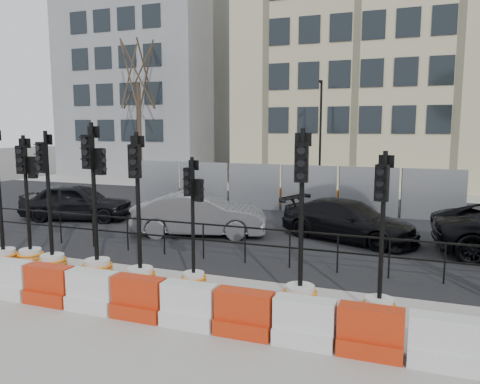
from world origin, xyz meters
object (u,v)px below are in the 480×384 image
at_px(car_a, 77,202).
at_px(car_c, 348,221).
at_px(traffic_signal_h, 380,284).
at_px(traffic_signal_a, 2,238).
at_px(traffic_signal_d, 96,242).

height_order(car_a, car_c, car_a).
distance_m(traffic_signal_h, car_a, 12.89).
xyz_separation_m(traffic_signal_h, car_c, (-1.35, 5.97, -0.01)).
xyz_separation_m(traffic_signal_a, car_a, (-2.21, 5.58, -0.03)).
bearing_deg(traffic_signal_a, car_c, 54.36).
bearing_deg(traffic_signal_d, car_a, 138.03).
xyz_separation_m(car_a, car_c, (10.23, 0.33, -0.07)).
relative_size(car_a, car_c, 0.94).
distance_m(traffic_signal_a, car_a, 6.00).
distance_m(traffic_signal_a, traffic_signal_d, 2.92).
distance_m(car_a, car_c, 10.24).
bearing_deg(car_a, traffic_signal_a, -173.23).
distance_m(traffic_signal_d, car_c, 7.78).
bearing_deg(traffic_signal_h, traffic_signal_d, -162.90).
height_order(traffic_signal_d, traffic_signal_h, traffic_signal_d).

